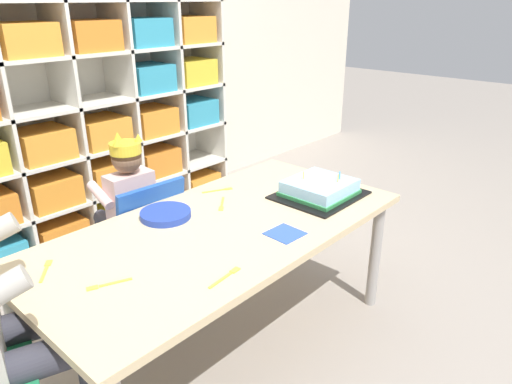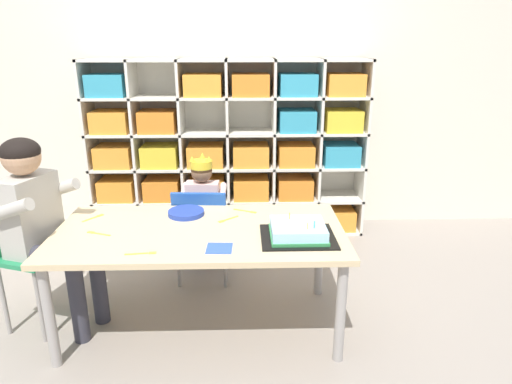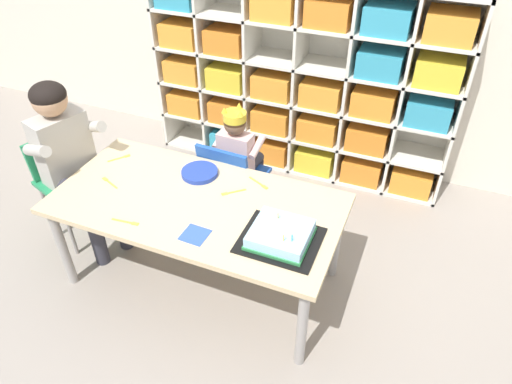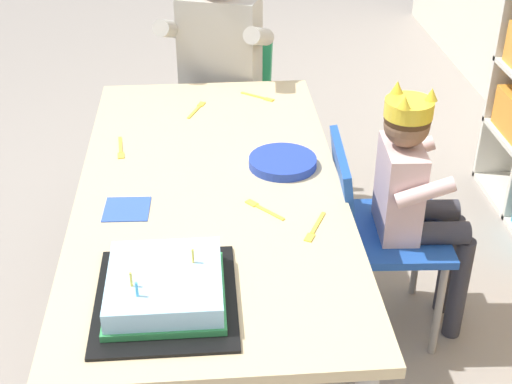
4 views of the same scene
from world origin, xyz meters
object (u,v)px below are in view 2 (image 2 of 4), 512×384
birthday_cake_on_tray (298,232)px  adult_helper_seated (40,214)px  paper_plate_stack (186,213)px  fork_near_child_seat (97,233)px  fork_beside_plate_stack (227,219)px  fork_by_napkin (143,253)px  activity_table (200,240)px  classroom_chair_adult_side (30,249)px  child_with_crown (204,200)px  fork_near_cake_tray (246,211)px  fork_at_table_front_edge (94,217)px  classroom_chair_blue (202,226)px

birthday_cake_on_tray → adult_helper_seated: bearing=173.4°
birthday_cake_on_tray → paper_plate_stack: 0.68m
paper_plate_stack → fork_near_child_seat: 0.50m
fork_beside_plate_stack → fork_by_napkin: bearing=-173.9°
fork_beside_plate_stack → fork_by_napkin: same height
activity_table → paper_plate_stack: bearing=113.6°
classroom_chair_adult_side → fork_by_napkin: bearing=-98.3°
birthday_cake_on_tray → fork_near_child_seat: size_ratio=2.78×
activity_table → paper_plate_stack: 0.25m
activity_table → classroom_chair_adult_side: (-0.93, 0.08, -0.08)m
activity_table → child_with_crown: size_ratio=1.79×
fork_near_child_seat → classroom_chair_adult_side: bearing=-172.8°
fork_near_cake_tray → classroom_chair_adult_side: bearing=34.8°
child_with_crown → adult_helper_seated: adult_helper_seated is taller
child_with_crown → fork_near_child_seat: size_ratio=6.31×
classroom_chair_adult_side → fork_at_table_front_edge: size_ratio=5.83×
adult_helper_seated → birthday_cake_on_tray: size_ratio=2.85×
classroom_chair_adult_side → child_with_crown: bearing=-41.1°
paper_plate_stack → fork_by_napkin: 0.51m
classroom_chair_adult_side → paper_plate_stack: (0.84, 0.14, 0.15)m
fork_near_child_seat → child_with_crown: bearing=74.7°
adult_helper_seated → paper_plate_stack: adult_helper_seated is taller
classroom_chair_adult_side → paper_plate_stack: 0.86m
paper_plate_stack → birthday_cake_on_tray: bearing=-28.9°
fork_near_cake_tray → fork_beside_plate_stack: (-0.11, -0.13, 0.00)m
birthday_cake_on_tray → paper_plate_stack: bearing=151.1°
fork_beside_plate_stack → fork_at_table_front_edge: bearing=134.7°
adult_helper_seated → fork_by_napkin: (0.59, -0.32, -0.08)m
child_with_crown → adult_helper_seated: (-0.80, -0.57, 0.13)m
paper_plate_stack → fork_near_cake_tray: (0.34, 0.05, -0.01)m
classroom_chair_blue → fork_by_napkin: bearing=78.1°
classroom_chair_blue → fork_near_child_seat: bearing=50.5°
adult_helper_seated → birthday_cake_on_tray: bearing=-78.1°
classroom_chair_blue → child_with_crown: bearing=-89.7°
classroom_chair_adult_side → fork_near_child_seat: (0.41, -0.11, 0.14)m
activity_table → classroom_chair_blue: (-0.03, 0.50, -0.13)m
birthday_cake_on_tray → fork_by_napkin: (-0.74, -0.16, -0.03)m
activity_table → fork_near_cake_tray: fork_near_cake_tray is taller
classroom_chair_blue → adult_helper_seated: bearing=32.8°
classroom_chair_blue → birthday_cake_on_tray: size_ratio=1.76×
fork_at_table_front_edge → fork_beside_plate_stack: 0.75m
fork_near_child_seat → fork_near_cake_tray: bearing=43.4°
activity_table → fork_near_cake_tray: 0.37m
fork_by_napkin → child_with_crown: bearing=-109.5°
classroom_chair_blue → classroom_chair_adult_side: size_ratio=0.96×
child_with_crown → fork_by_napkin: child_with_crown is taller
fork_at_table_front_edge → birthday_cake_on_tray: bearing=111.6°
classroom_chair_adult_side → fork_near_child_seat: classroom_chair_adult_side is taller
fork_beside_plate_stack → fork_by_napkin: 0.56m
activity_table → fork_at_table_front_edge: 0.64m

